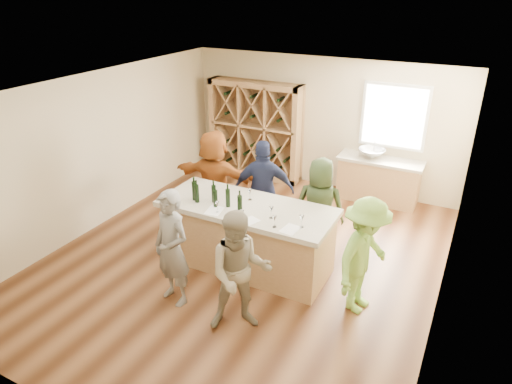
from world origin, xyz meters
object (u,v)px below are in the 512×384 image
at_px(person_far_mid, 264,191).
at_px(person_far_right, 319,207).
at_px(wine_bottle_f, 240,205).
at_px(sink, 372,153).
at_px(wine_bottle_a, 194,191).
at_px(person_server, 364,256).
at_px(wine_rack, 255,130).
at_px(person_near_right, 240,272).
at_px(wine_bottle_b, 197,194).
at_px(person_far_left, 215,179).
at_px(wine_bottle_d, 215,198).
at_px(tasting_counter_base, 247,238).
at_px(person_near_left, 172,248).
at_px(wine_bottle_e, 228,198).
at_px(wine_bottle_c, 214,194).

bearing_deg(person_far_mid, person_far_right, 154.43).
bearing_deg(person_far_right, wine_bottle_f, 43.63).
xyz_separation_m(sink, wine_bottle_a, (-1.89, -3.56, 0.22)).
relative_size(person_server, person_far_mid, 0.94).
xyz_separation_m(wine_rack, person_near_right, (2.22, -4.73, -0.26)).
bearing_deg(person_far_right, sink, -107.36).
bearing_deg(person_near_right, wine_bottle_b, 109.65).
distance_m(sink, person_far_left, 3.29).
distance_m(wine_bottle_b, wine_bottle_d, 0.34).
bearing_deg(person_far_left, wine_bottle_a, 100.78).
bearing_deg(wine_rack, person_far_mid, -59.83).
bearing_deg(tasting_counter_base, person_far_left, 140.80).
bearing_deg(sink, person_near_left, -108.84).
height_order(person_far_mid, person_far_right, person_far_mid).
distance_m(tasting_counter_base, person_near_left, 1.39).
distance_m(tasting_counter_base, person_far_mid, 1.04).
bearing_deg(person_near_right, tasting_counter_base, 82.56).
relative_size(person_near_right, wine_bottle_f, 5.63).
relative_size(wine_bottle_b, wine_bottle_f, 0.96).
xyz_separation_m(person_near_right, person_far_mid, (-0.78, 2.24, 0.06)).
bearing_deg(wine_bottle_a, person_near_left, -73.15).
distance_m(wine_bottle_a, wine_bottle_b, 0.10).
bearing_deg(wine_bottle_a, wine_bottle_e, 3.29).
bearing_deg(wine_rack, wine_bottle_a, -77.44).
bearing_deg(person_server, person_far_right, 56.92).
distance_m(tasting_counter_base, wine_bottle_b, 1.06).
height_order(sink, person_far_left, person_far_left).
distance_m(person_near_left, person_far_mid, 2.22).
relative_size(wine_bottle_e, person_server, 0.17).
distance_m(tasting_counter_base, wine_bottle_a, 1.11).
xyz_separation_m(wine_bottle_c, person_far_mid, (0.33, 1.07, -0.32)).
relative_size(wine_bottle_d, wine_bottle_f, 0.91).
height_order(wine_bottle_e, person_near_right, person_near_right).
height_order(wine_bottle_a, person_far_mid, person_far_mid).
relative_size(wine_bottle_d, person_server, 0.16).
height_order(wine_bottle_c, person_far_right, person_far_right).
height_order(sink, wine_bottle_e, wine_bottle_e).
height_order(wine_rack, person_far_mid, wine_rack).
bearing_deg(person_near_left, person_near_right, 12.33).
distance_m(wine_bottle_b, wine_bottle_f, 0.79).
distance_m(sink, wine_bottle_b, 4.04).
xyz_separation_m(wine_rack, person_near_left, (1.13, -4.68, -0.24)).
xyz_separation_m(sink, person_server, (0.83, -3.58, -0.16)).
bearing_deg(person_near_right, wine_bottle_c, 101.13).
distance_m(wine_bottle_a, person_near_left, 1.16).
relative_size(wine_rack, wine_bottle_a, 7.24).
xyz_separation_m(person_near_left, wine_bottle_f, (0.55, 0.95, 0.37)).
bearing_deg(wine_rack, wine_bottle_e, -68.82).
relative_size(wine_bottle_d, person_far_mid, 0.15).
bearing_deg(sink, person_near_right, -95.83).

